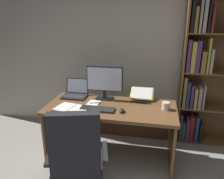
{
  "coord_description": "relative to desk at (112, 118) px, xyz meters",
  "views": [
    {
      "loc": [
        0.4,
        -1.16,
        1.88
      ],
      "look_at": [
        -0.12,
        1.38,
        1.0
      ],
      "focal_mm": 36.21,
      "sensor_mm": 36.0,
      "label": 1
    }
  ],
  "objects": [
    {
      "name": "wall_back",
      "position": [
        0.15,
        0.86,
        0.89
      ],
      "size": [
        5.13,
        0.12,
        2.88
      ],
      "primitive_type": "cube",
      "color": "#B2ADA3",
      "rests_on": "ground"
    },
    {
      "name": "laptop",
      "position": [
        -0.57,
        0.18,
        0.26
      ],
      "size": [
        0.33,
        0.29,
        0.23
      ],
      "color": "#232326",
      "rests_on": "desk"
    },
    {
      "name": "monitor",
      "position": [
        -0.14,
        0.17,
        0.44
      ],
      "size": [
        0.5,
        0.16,
        0.45
      ],
      "color": "#232326",
      "rests_on": "desk"
    },
    {
      "name": "open_binder",
      "position": [
        -0.45,
        -0.28,
        0.22
      ],
      "size": [
        0.45,
        0.35,
        0.02
      ],
      "rotation": [
        0.0,
        0.0,
        -0.18
      ],
      "color": "navy",
      "rests_on": "desk"
    },
    {
      "name": "office_chair",
      "position": [
        -0.17,
        -0.88,
        -0.1
      ],
      "size": [
        0.69,
        0.6,
        1.05
      ],
      "rotation": [
        0.0,
        0.0,
        0.26
      ],
      "color": "#232326",
      "rests_on": "ground"
    },
    {
      "name": "notepad",
      "position": [
        -0.24,
        -0.04,
        0.21
      ],
      "size": [
        0.17,
        0.22,
        0.01
      ],
      "primitive_type": "cube",
      "rotation": [
        0.0,
        0.0,
        -0.08
      ],
      "color": "silver",
      "rests_on": "desk"
    },
    {
      "name": "desk",
      "position": [
        0.0,
        0.0,
        0.0
      ],
      "size": [
        1.64,
        0.75,
        0.75
      ],
      "color": "brown",
      "rests_on": "ground"
    },
    {
      "name": "coffee_mug",
      "position": [
        0.68,
        -0.04,
        0.25
      ],
      "size": [
        0.1,
        0.1,
        0.09
      ],
      "primitive_type": "cylinder",
      "color": "silver",
      "rests_on": "desk"
    },
    {
      "name": "keyboard",
      "position": [
        -0.14,
        -0.23,
        0.22
      ],
      "size": [
        0.42,
        0.15,
        0.02
      ],
      "primitive_type": "cube",
      "color": "#232326",
      "rests_on": "desk"
    },
    {
      "name": "computer_mouse",
      "position": [
        0.16,
        -0.23,
        0.23
      ],
      "size": [
        0.06,
        0.1,
        0.04
      ],
      "primitive_type": "ellipsoid",
      "color": "#232326",
      "rests_on": "desk"
    },
    {
      "name": "bookshelf",
      "position": [
        1.23,
        0.63,
        0.49
      ],
      "size": [
        0.95,
        0.31,
        2.17
      ],
      "color": "brown",
      "rests_on": "ground"
    },
    {
      "name": "reading_stand_with_book",
      "position": [
        0.36,
        0.24,
        0.28
      ],
      "size": [
        0.31,
        0.29,
        0.14
      ],
      "color": "#232326",
      "rests_on": "desk"
    },
    {
      "name": "pen",
      "position": [
        -0.22,
        -0.04,
        0.22
      ],
      "size": [
        0.14,
        0.05,
        0.01
      ],
      "primitive_type": "cylinder",
      "rotation": [
        0.0,
        1.57,
        0.3
      ],
      "color": "black",
      "rests_on": "notepad"
    }
  ]
}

